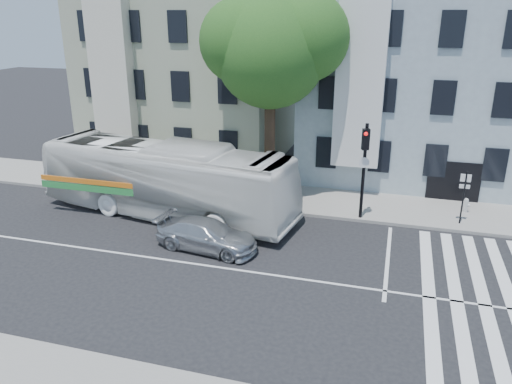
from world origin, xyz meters
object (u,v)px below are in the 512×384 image
at_px(sedan, 207,235).
at_px(fire_hydrant, 466,205).
at_px(bus, 166,179).
at_px(traffic_signal, 364,160).

bearing_deg(sedan, fire_hydrant, -49.00).
height_order(bus, traffic_signal, traffic_signal).
height_order(sedan, fire_hydrant, sedan).
bearing_deg(traffic_signal, bus, 171.19).
bearing_deg(fire_hydrant, traffic_signal, -155.33).
relative_size(sedan, fire_hydrant, 6.24).
height_order(bus, fire_hydrant, bus).
distance_m(sedan, fire_hydrant, 12.84).
relative_size(bus, fire_hydrant, 18.47).
height_order(traffic_signal, fire_hydrant, traffic_signal).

